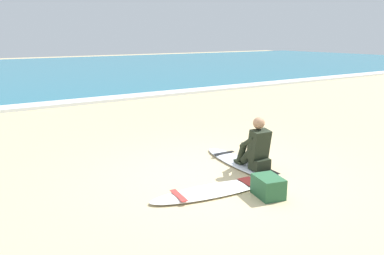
{
  "coord_description": "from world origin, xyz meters",
  "views": [
    {
      "loc": [
        -3.88,
        -5.01,
        2.43
      ],
      "look_at": [
        0.37,
        1.43,
        0.55
      ],
      "focal_mm": 35.72,
      "sensor_mm": 36.0,
      "label": 1
    }
  ],
  "objects_px": {
    "beach_bag": "(268,187)",
    "surfboard_main": "(243,164)",
    "surfboard_spare_near": "(213,191)",
    "surfer_seated": "(256,148)"
  },
  "relations": [
    {
      "from": "surfboard_main",
      "to": "surfboard_spare_near",
      "type": "height_order",
      "value": "same"
    },
    {
      "from": "surfboard_main",
      "to": "surfboard_spare_near",
      "type": "distance_m",
      "value": 1.44
    },
    {
      "from": "beach_bag",
      "to": "surfboard_main",
      "type": "bearing_deg",
      "value": 64.59
    },
    {
      "from": "surfboard_main",
      "to": "beach_bag",
      "type": "height_order",
      "value": "beach_bag"
    },
    {
      "from": "surfboard_spare_near",
      "to": "beach_bag",
      "type": "distance_m",
      "value": 0.86
    },
    {
      "from": "surfboard_main",
      "to": "beach_bag",
      "type": "distance_m",
      "value": 1.46
    },
    {
      "from": "surfboard_main",
      "to": "beach_bag",
      "type": "bearing_deg",
      "value": -115.41
    },
    {
      "from": "surfboard_main",
      "to": "beach_bag",
      "type": "xyz_separation_m",
      "value": [
        -0.62,
        -1.31,
        0.12
      ]
    },
    {
      "from": "surfboard_main",
      "to": "surfer_seated",
      "type": "bearing_deg",
      "value": -93.66
    },
    {
      "from": "surfboard_main",
      "to": "surfer_seated",
      "type": "relative_size",
      "value": 2.44
    }
  ]
}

